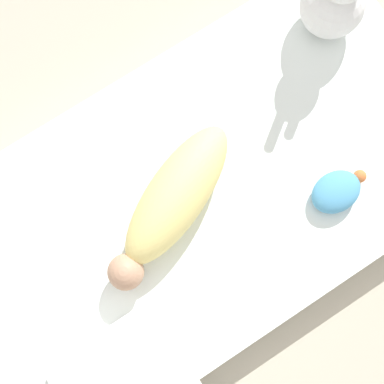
% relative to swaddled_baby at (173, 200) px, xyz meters
% --- Properties ---
extents(ground_plane, '(12.00, 12.00, 0.00)m').
position_rel_swaddled_baby_xyz_m(ground_plane, '(0.10, -0.02, -0.22)').
color(ground_plane, '#B2A893').
extents(bed_mattress, '(1.56, 0.86, 0.14)m').
position_rel_swaddled_baby_xyz_m(bed_mattress, '(0.10, -0.02, -0.15)').
color(bed_mattress, white).
rests_on(bed_mattress, ground_plane).
extents(swaddled_baby, '(0.52, 0.33, 0.17)m').
position_rel_swaddled_baby_xyz_m(swaddled_baby, '(0.00, 0.00, 0.00)').
color(swaddled_baby, '#EFDB7F').
rests_on(swaddled_baby, bed_mattress).
extents(pillow, '(0.32, 0.29, 0.12)m').
position_rel_swaddled_baby_xyz_m(pillow, '(-0.36, -0.34, -0.02)').
color(pillow, white).
rests_on(pillow, bed_mattress).
extents(turtle_plush, '(0.18, 0.12, 0.06)m').
position_rel_swaddled_baby_xyz_m(turtle_plush, '(0.41, -0.22, -0.05)').
color(turtle_plush, '#4C99C6').
rests_on(turtle_plush, bed_mattress).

